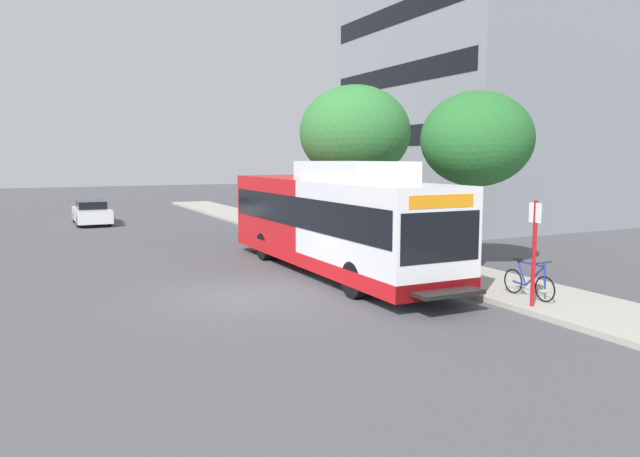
{
  "coord_description": "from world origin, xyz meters",
  "views": [
    {
      "loc": [
        -5.12,
        -15.21,
        3.76
      ],
      "look_at": [
        2.9,
        1.15,
        1.6
      ],
      "focal_mm": 33.62,
      "sensor_mm": 36.0,
      "label": 1
    }
  ],
  "objects_px": {
    "transit_bus": "(332,221)",
    "bicycle_parked": "(529,282)",
    "street_tree_near_stop": "(477,140)",
    "parked_car_far_lane": "(92,213)",
    "street_tree_mid_block": "(355,133)",
    "bus_stop_sign_pole": "(534,245)"
  },
  "relations": [
    {
      "from": "transit_bus",
      "to": "bicycle_parked",
      "type": "distance_m",
      "value": 6.63
    },
    {
      "from": "street_tree_near_stop",
      "to": "parked_car_far_lane",
      "type": "relative_size",
      "value": 1.28
    },
    {
      "from": "street_tree_near_stop",
      "to": "parked_car_far_lane",
      "type": "height_order",
      "value": "street_tree_near_stop"
    },
    {
      "from": "street_tree_mid_block",
      "to": "parked_car_far_lane",
      "type": "relative_size",
      "value": 1.49
    },
    {
      "from": "parked_car_far_lane",
      "to": "street_tree_near_stop",
      "type": "bearing_deg",
      "value": -64.34
    },
    {
      "from": "bus_stop_sign_pole",
      "to": "bicycle_parked",
      "type": "height_order",
      "value": "bus_stop_sign_pole"
    },
    {
      "from": "street_tree_near_stop",
      "to": "street_tree_mid_block",
      "type": "xyz_separation_m",
      "value": [
        -0.39,
        7.34,
        0.48
      ]
    },
    {
      "from": "street_tree_mid_block",
      "to": "street_tree_near_stop",
      "type": "bearing_deg",
      "value": -86.96
    },
    {
      "from": "bus_stop_sign_pole",
      "to": "street_tree_near_stop",
      "type": "bearing_deg",
      "value": 65.14
    },
    {
      "from": "transit_bus",
      "to": "bicycle_parked",
      "type": "bearing_deg",
      "value": -65.79
    },
    {
      "from": "transit_bus",
      "to": "street_tree_near_stop",
      "type": "distance_m",
      "value": 5.38
    },
    {
      "from": "bicycle_parked",
      "to": "street_tree_near_stop",
      "type": "relative_size",
      "value": 0.31
    },
    {
      "from": "transit_bus",
      "to": "parked_car_far_lane",
      "type": "distance_m",
      "value": 19.66
    },
    {
      "from": "transit_bus",
      "to": "street_tree_mid_block",
      "type": "bearing_deg",
      "value": 54.41
    },
    {
      "from": "bicycle_parked",
      "to": "parked_car_far_lane",
      "type": "xyz_separation_m",
      "value": [
        -8.35,
        24.75,
        0.1
      ]
    },
    {
      "from": "bus_stop_sign_pole",
      "to": "parked_car_far_lane",
      "type": "relative_size",
      "value": 0.58
    },
    {
      "from": "transit_bus",
      "to": "street_tree_near_stop",
      "type": "bearing_deg",
      "value": -24.17
    },
    {
      "from": "bus_stop_sign_pole",
      "to": "street_tree_near_stop",
      "type": "xyz_separation_m",
      "value": [
        2.2,
        4.76,
        2.69
      ]
    },
    {
      "from": "bus_stop_sign_pole",
      "to": "parked_car_far_lane",
      "type": "distance_m",
      "value": 26.64
    },
    {
      "from": "transit_bus",
      "to": "street_tree_mid_block",
      "type": "distance_m",
      "value": 7.36
    },
    {
      "from": "transit_bus",
      "to": "street_tree_mid_block",
      "type": "xyz_separation_m",
      "value": [
        3.88,
        5.43,
        3.11
      ]
    },
    {
      "from": "street_tree_near_stop",
      "to": "transit_bus",
      "type": "bearing_deg",
      "value": 155.83
    }
  ]
}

